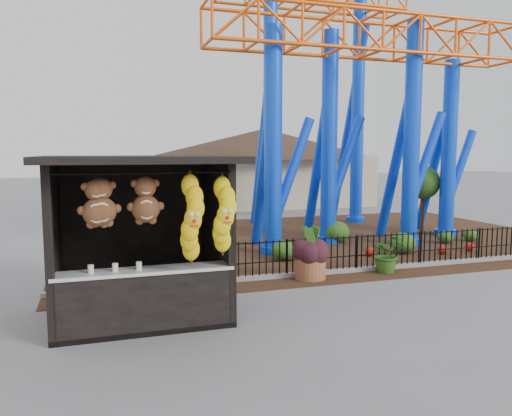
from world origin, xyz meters
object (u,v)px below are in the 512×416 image
object	(u,v)px
prize_booth	(142,240)
roller_coaster	(346,63)
terracotta_planter	(310,267)
potted_plant	(387,254)

from	to	relation	value
prize_booth	roller_coaster	world-z (taller)	roller_coaster
roller_coaster	terracotta_planter	world-z (taller)	roller_coaster
terracotta_planter	potted_plant	distance (m)	2.23
terracotta_planter	potted_plant	world-z (taller)	potted_plant
roller_coaster	potted_plant	xyz separation A→B (m)	(-1.59, -5.53, -5.93)
prize_booth	potted_plant	distance (m)	6.83
prize_booth	terracotta_planter	size ratio (longest dim) A/B	4.48
potted_plant	roller_coaster	bearing A→B (deg)	72.98
prize_booth	terracotta_planter	xyz separation A→B (m)	(4.29, 1.82, -1.24)
roller_coaster	prize_booth	bearing A→B (deg)	-137.78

